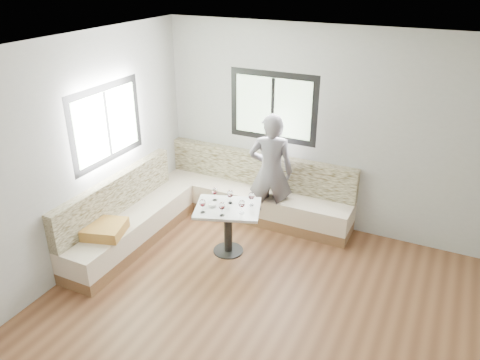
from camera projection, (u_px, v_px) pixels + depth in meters
name	position (u px, v px, depth m)	size (l,w,h in m)	color
room	(256.00, 210.00, 4.32)	(5.01, 5.01, 2.81)	brown
banquette	(202.00, 207.00, 6.63)	(2.90, 2.80, 0.95)	brown
table	(228.00, 218.00, 6.00)	(0.97, 0.86, 0.67)	black
person	(271.00, 172.00, 6.48)	(0.62, 0.40, 1.69)	slate
olive_ramekin	(212.00, 205.00, 5.94)	(0.11, 0.11, 0.04)	white
wine_glass_a	(203.00, 203.00, 5.75)	(0.08, 0.08, 0.18)	white
wine_glass_b	(222.00, 206.00, 5.68)	(0.08, 0.08, 0.18)	white
wine_glass_c	(242.00, 204.00, 5.73)	(0.08, 0.08, 0.18)	white
wine_glass_d	(230.00, 194.00, 5.97)	(0.08, 0.08, 0.18)	white
wine_glass_e	(251.00, 196.00, 5.92)	(0.08, 0.08, 0.18)	white
wine_glass_f	(215.00, 191.00, 6.04)	(0.08, 0.08, 0.18)	white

